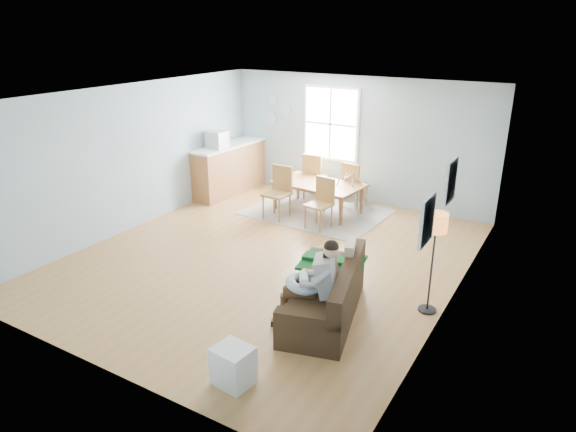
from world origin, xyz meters
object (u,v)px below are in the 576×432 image
Objects in this scene: chair_nw at (314,173)px; storage_cube at (233,365)px; toddler at (326,266)px; chair_se at (322,200)px; chair_sw at (279,188)px; floor_lamp at (436,231)px; counter at (229,169)px; dining_table at (317,198)px; monitor at (217,139)px; baby_swing at (348,196)px; father at (314,280)px; chair_ne at (353,182)px; sofa at (328,298)px.

storage_cube is at bearing -70.00° from chair_nw.
toddler is 3.02m from chair_se.
chair_sw is at bearing 115.92° from storage_cube.
counter is at bearing 152.62° from floor_lamp.
storage_cube is 0.42× the size of chair_nw.
monitor is at bearing -168.05° from dining_table.
chair_sw is 1.29× the size of baby_swing.
father is at bearing -52.04° from chair_sw.
chair_ne is at bearing 108.93° from toddler.
monitor is (-4.10, 5.05, 1.10)m from storage_cube.
dining_table is at bearing 5.72° from monitor.
baby_swing is at bearing 9.94° from monitor.
chair_se is (0.46, -0.70, 0.25)m from dining_table.
floor_lamp reaches higher than chair_sw.
sofa is at bearing -61.29° from chair_se.
sofa is 1.94× the size of chair_sw.
floor_lamp is 1.35× the size of chair_sw.
toddler reaches higher than storage_cube.
storage_cube is 0.45× the size of chair_se.
chair_nw is at bearing 128.86° from dining_table.
chair_nw is at bearing 15.65° from counter.
monitor reaches higher than storage_cube.
floor_lamp is 0.69× the size of counter.
dining_table is 2.19× the size of baby_swing.
floor_lamp is 1.36× the size of chair_nw.
father is 3.11× the size of monitor.
floor_lamp is at bearing -36.81° from chair_se.
storage_cube is at bearing -98.76° from sofa.
chair_ne is (-1.22, 5.93, 0.35)m from storage_cube.
toddler is at bearing -61.76° from chair_se.
father is 1.17× the size of chair_nw.
baby_swing is (0.58, 0.28, 0.05)m from dining_table.
chair_sw is (-2.26, 4.65, 0.39)m from storage_cube.
baby_swing is (-1.31, 3.64, -0.28)m from toddler.
monitor reaches higher than chair_se.
chair_nw reaches higher than baby_swing.
monitor is (-2.89, -0.88, 0.76)m from chair_ne.
counter is (-4.32, 3.97, -0.08)m from father.
sofa is at bearing -54.12° from dining_table.
floor_lamp is 4.96m from chair_nw.
toddler is 0.93× the size of baby_swing.
storage_cube is at bearing -78.31° from baby_swing.
father is 5.87m from counter.
storage_cube is at bearing -65.63° from dining_table.
chair_ne is 2.51× the size of monitor.
floor_lamp reaches higher than toddler.
counter is (-5.50, 2.85, -0.61)m from floor_lamp.
floor_lamp reaches higher than baby_swing.
sofa is at bearing 80.54° from father.
toddler is 5.52m from counter.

